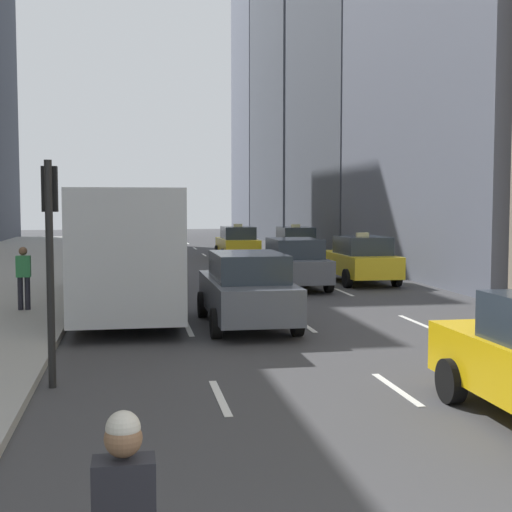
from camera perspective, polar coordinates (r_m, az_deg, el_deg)
lane_markings at (r=25.96m, az=-0.83°, el=-2.24°), size 5.72×56.00×0.01m
taxi_lead at (r=37.40m, az=-1.49°, el=1.08°), size 2.02×4.40×1.87m
taxi_second at (r=36.74m, az=3.11°, el=1.02°), size 2.02×4.40×1.87m
taxi_third at (r=26.42m, az=8.36°, el=-0.27°), size 2.02×4.40×1.87m
sedan_black_near at (r=16.94m, az=-0.76°, el=-2.64°), size 2.02×4.79×1.77m
sedan_silver_behind at (r=24.57m, az=2.99°, el=-0.56°), size 2.02×4.44×1.73m
city_bus at (r=20.59m, az=-10.29°, el=0.99°), size 2.80×11.61×3.25m
pedestrian_far_walking at (r=19.52m, az=-18.10°, el=-1.44°), size 0.36×0.22×1.65m
traffic_light_pole at (r=11.70m, az=-16.16°, el=1.55°), size 0.24×0.42×3.60m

